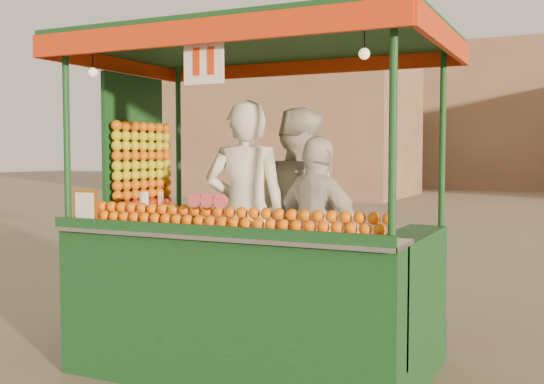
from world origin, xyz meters
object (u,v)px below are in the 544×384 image
at_px(vendor_middle, 297,211).
at_px(vendor_left, 246,214).
at_px(vendor_right, 318,234).
at_px(juice_cart, 244,263).

bearing_deg(vendor_middle, vendor_left, 76.92).
distance_m(vendor_middle, vendor_right, 0.63).
xyz_separation_m(vendor_left, vendor_right, (0.61, 0.08, -0.14)).
bearing_deg(juice_cart, vendor_left, 113.09).
relative_size(vendor_left, vendor_right, 1.18).
relative_size(juice_cart, vendor_left, 1.58).
xyz_separation_m(juice_cart, vendor_middle, (0.14, 0.75, 0.36)).
relative_size(vendor_middle, vendor_right, 1.16).
height_order(juice_cart, vendor_middle, juice_cart).
height_order(juice_cart, vendor_left, juice_cart).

